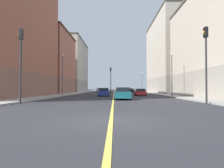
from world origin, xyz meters
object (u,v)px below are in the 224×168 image
Objects in this scene: car_black at (130,90)px; building_right_distant at (67,66)px; street_lamp_left_far at (142,80)px; traffic_light_left_near at (206,55)px; car_blue at (104,92)px; car_silver at (100,90)px; traffic_light_median_far at (111,77)px; traffic_light_right_near at (21,56)px; car_red at (140,92)px; car_teal at (123,94)px; street_lamp_right_near at (62,70)px; car_green at (127,90)px; building_right_midblock at (45,63)px; building_left_mid at (175,56)px; street_lamp_left_near at (172,70)px.

building_right_distant is at bearing 150.86° from car_black.
street_lamp_left_far is at bearing -17.72° from building_right_distant.
building_right_distant is 27.74m from street_lamp_left_far.
traffic_light_left_near is 18.88m from car_blue.
car_blue reaches higher than car_black.
car_silver reaches higher than car_black.
building_right_distant is at bearing 125.43° from traffic_light_median_far.
traffic_light_right_near reaches higher than car_red.
street_lamp_right_near is at bearing 134.71° from car_teal.
car_red is 38.32m from car_green.
traffic_light_right_near is 1.01× the size of street_lamp_left_far.
car_teal reaches higher than car_silver.
street_lamp_left_far is 1.41× the size of car_teal.
building_right_distant is (0.00, 22.23, 1.63)m from building_right_midblock.
car_blue is 31.43m from car_silver.
car_black is (-4.04, -3.92, -3.43)m from street_lamp_left_far.
street_lamp_left_near is (-8.12, -23.94, -6.15)m from building_left_mid.
traffic_light_median_far is at bearing -118.02° from car_black.
building_right_distant is at bearing 121.59° from car_red.
building_right_midblock is 16.64m from traffic_light_median_far.
car_blue is at bearing -110.25° from street_lamp_left_far.
building_left_mid reaches higher than street_lamp_right_near.
traffic_light_right_near is at bearing -124.07° from building_left_mid.
traffic_light_left_near reaches higher than traffic_light_right_near.
traffic_light_left_near is 1.64× the size of car_green.
building_left_mid is at bearing 10.54° from building_right_midblock.
traffic_light_median_far reaches higher than car_silver.
traffic_light_median_far is 14.01m from car_red.
traffic_light_left_near is at bearing -74.91° from car_silver.
car_silver is 1.05× the size of car_green.
street_lamp_left_near reaches higher than car_silver.
street_lamp_left_near is at bearing -90.00° from street_lamp_left_far.
building_right_distant is at bearing 112.66° from car_blue.
street_lamp_left_far is at bearing 88.69° from traffic_light_left_near.
car_black is (21.92, -12.22, -8.59)m from building_right_distant.
traffic_light_median_far is 1.40× the size of car_blue.
building_right_distant is 15.96m from car_silver.
building_right_midblock is 0.70× the size of building_right_distant.
car_teal is at bearing -68.53° from building_right_distant.
street_lamp_right_near reaches higher than street_lamp_left_near.
building_right_midblock is 30.93m from car_teal.
building_right_distant reaches higher than building_right_midblock.
car_teal is at bearing -94.25° from car_green.
traffic_light_median_far is at bearing 58.40° from street_lamp_right_near.
street_lamp_left_far is at bearing -10.98° from car_silver.
street_lamp_left_near is 10.67m from car_teal.
car_green is (21.86, 25.27, -6.95)m from building_right_midblock.
building_right_distant reaches higher than car_teal.
building_right_distant is 42.31m from car_red.
traffic_light_right_near is at bearing -125.70° from car_red.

